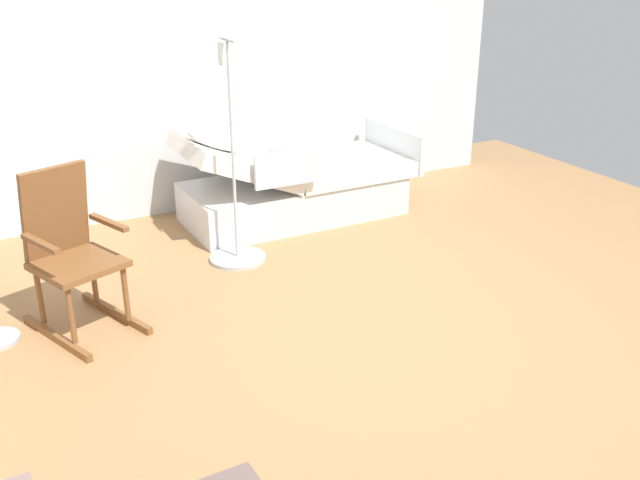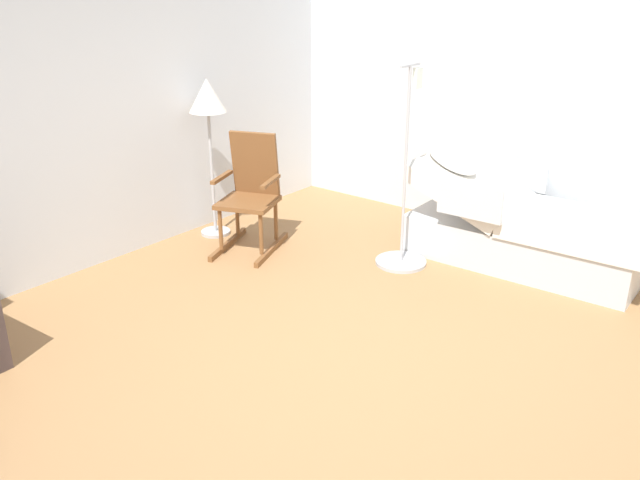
# 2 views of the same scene
# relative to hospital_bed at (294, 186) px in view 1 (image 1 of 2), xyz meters

# --- Properties ---
(ground_plane) EXTENTS (7.49, 7.49, 0.00)m
(ground_plane) POSITION_rel_hospital_bed_xyz_m (-2.37, 0.23, -0.30)
(ground_plane) COLOR #9E7247
(side_wall) EXTENTS (0.10, 5.47, 2.70)m
(side_wall) POSITION_rel_hospital_bed_xyz_m (0.67, 0.23, 1.05)
(side_wall) COLOR silver
(side_wall) RESTS_ON ground
(hospital_bed) EXTENTS (1.06, 2.13, 0.96)m
(hospital_bed) POSITION_rel_hospital_bed_xyz_m (0.00, 0.00, 0.00)
(hospital_bed) COLOR silver
(hospital_bed) RESTS_ON ground
(rocking_chair) EXTENTS (0.88, 0.72, 1.05)m
(rocking_chair) POSITION_rel_hospital_bed_xyz_m (-1.19, 2.09, 0.21)
(rocking_chair) COLOR brown
(rocking_chair) RESTS_ON ground
(iv_pole) EXTENTS (0.44, 0.44, 1.69)m
(iv_pole) POSITION_rel_hospital_bed_xyz_m (-0.67, 0.81, -0.05)
(iv_pole) COLOR #B2B5BA
(iv_pole) RESTS_ON ground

